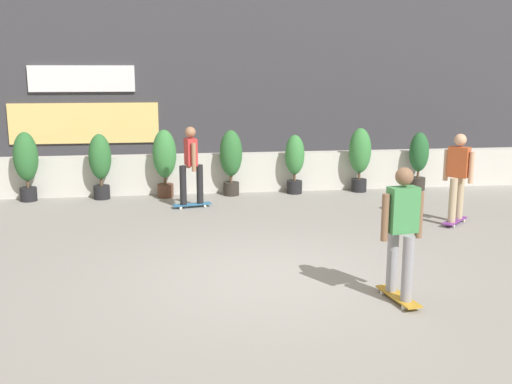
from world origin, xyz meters
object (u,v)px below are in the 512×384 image
object	(u,v)px
skater_far_right	(458,175)
potted_plant_1	(100,162)
potted_plant_0	(26,161)
potted_plant_3	(231,158)
skater_mid_plaza	(191,163)
potted_plant_2	(165,158)
potted_plant_4	(295,160)
potted_plant_5	(360,155)
skater_far_left	(402,228)
potted_plant_6	(419,157)

from	to	relation	value
skater_far_right	potted_plant_1	bearing A→B (deg)	154.88
potted_plant_0	potted_plant_3	distance (m)	4.48
skater_mid_plaza	skater_far_right	size ratio (longest dim) A/B	1.00
potted_plant_2	skater_mid_plaza	distance (m)	1.26
potted_plant_1	potted_plant_4	distance (m)	4.39
skater_mid_plaza	potted_plant_2	bearing A→B (deg)	116.18
potted_plant_5	potted_plant_0	bearing A→B (deg)	-180.00
potted_plant_3	potted_plant_5	bearing A→B (deg)	0.00
skater_far_left	potted_plant_4	bearing A→B (deg)	89.63
potted_plant_1	potted_plant_5	size ratio (longest dim) A/B	0.97
potted_plant_5	skater_mid_plaza	xyz separation A→B (m)	(-3.98, -1.13, 0.06)
potted_plant_2	skater_far_left	world-z (taller)	skater_far_left
potted_plant_2	potted_plant_6	world-z (taller)	potted_plant_2
skater_mid_plaza	skater_far_right	distance (m)	5.26
potted_plant_2	potted_plant_6	size ratio (longest dim) A/B	1.11
potted_plant_0	potted_plant_1	xyz separation A→B (m)	(1.57, 0.00, -0.05)
potted_plant_6	skater_far_right	world-z (taller)	skater_far_right
potted_plant_3	potted_plant_5	distance (m)	3.04
potted_plant_0	potted_plant_4	distance (m)	5.96
potted_plant_3	potted_plant_1	bearing A→B (deg)	180.00
potted_plant_1	skater_mid_plaza	world-z (taller)	skater_mid_plaza
potted_plant_3	potted_plant_6	xyz separation A→B (m)	(4.50, 0.00, -0.09)
potted_plant_1	potted_plant_4	xyz separation A→B (m)	(4.39, -0.00, -0.06)
potted_plant_1	potted_plant_3	bearing A→B (deg)	-0.00
potted_plant_2	skater_far_left	bearing A→B (deg)	-66.25
skater_mid_plaza	skater_far_left	bearing A→B (deg)	-66.76
potted_plant_3	potted_plant_4	size ratio (longest dim) A/B	1.09
potted_plant_4	skater_mid_plaza	size ratio (longest dim) A/B	0.81
potted_plant_4	potted_plant_2	bearing A→B (deg)	180.00
potted_plant_0	skater_mid_plaza	xyz separation A→B (m)	(3.54, -1.13, 0.05)
potted_plant_4	skater_far_right	bearing A→B (deg)	-52.90
skater_mid_plaza	potted_plant_1	bearing A→B (deg)	150.11
potted_plant_4	potted_plant_3	bearing A→B (deg)	180.00
potted_plant_0	potted_plant_2	xyz separation A→B (m)	(2.98, 0.00, 0.01)
potted_plant_0	potted_plant_5	xyz separation A→B (m)	(7.52, 0.00, -0.01)
potted_plant_1	potted_plant_3	size ratio (longest dim) A/B	0.97
potted_plant_1	skater_far_right	size ratio (longest dim) A/B	0.86
skater_mid_plaza	potted_plant_0	bearing A→B (deg)	162.28
potted_plant_2	skater_far_left	distance (m)	7.29
potted_plant_4	skater_far_left	xyz separation A→B (m)	(-0.04, -6.67, 0.16)
potted_plant_0	potted_plant_3	world-z (taller)	potted_plant_0
skater_mid_plaza	potted_plant_6	bearing A→B (deg)	11.74
potted_plant_3	skater_far_right	world-z (taller)	skater_far_right
potted_plant_1	skater_mid_plaza	distance (m)	2.27
potted_plant_2	potted_plant_6	distance (m)	6.00
potted_plant_6	skater_mid_plaza	size ratio (longest dim) A/B	0.82
potted_plant_3	skater_mid_plaza	size ratio (longest dim) A/B	0.88
potted_plant_6	skater_far_left	bearing A→B (deg)	-114.66
potted_plant_0	skater_far_left	world-z (taller)	skater_far_left
skater_far_right	potted_plant_2	bearing A→B (deg)	149.39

